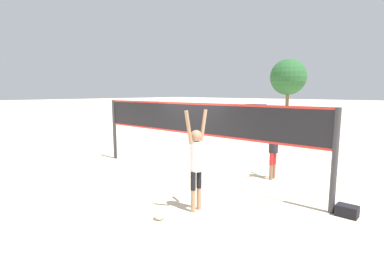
% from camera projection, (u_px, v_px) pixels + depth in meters
% --- Properties ---
extents(ground_plane, '(200.00, 200.00, 0.00)m').
position_uv_depth(ground_plane, '(192.00, 177.00, 9.44)').
color(ground_plane, beige).
extents(volleyball_net, '(8.48, 0.13, 2.35)m').
position_uv_depth(volleyball_net, '(192.00, 125.00, 9.20)').
color(volleyball_net, '#38383D').
rests_on(volleyball_net, ground_plane).
extents(player_spiker, '(0.28, 0.73, 2.30)m').
position_uv_depth(player_spiker, '(196.00, 158.00, 6.64)').
color(player_spiker, tan).
rests_on(player_spiker, ground_plane).
extents(player_blocker, '(0.28, 0.69, 2.05)m').
position_uv_depth(player_blocker, '(274.00, 145.00, 9.13)').
color(player_blocker, '#8C664C').
rests_on(player_blocker, ground_plane).
extents(volleyball, '(0.23, 0.23, 0.23)m').
position_uv_depth(volleyball, '(160.00, 214.00, 6.32)').
color(volleyball, silver).
rests_on(volleyball, ground_plane).
extents(gear_bag, '(0.44, 0.29, 0.25)m').
position_uv_depth(gear_bag, '(347.00, 211.00, 6.48)').
color(gear_bag, black).
rests_on(gear_bag, ground_plane).
extents(parked_car_mid, '(4.60, 2.45, 1.36)m').
position_uv_depth(parked_car_mid, '(257.00, 111.00, 32.35)').
color(parked_car_mid, '#4C6B4C').
rests_on(parked_car_mid, ground_plane).
extents(tree_left_cluster, '(4.59, 4.59, 6.84)m').
position_uv_depth(tree_left_cluster, '(288.00, 77.00, 38.37)').
color(tree_left_cluster, brown).
rests_on(tree_left_cluster, ground_plane).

